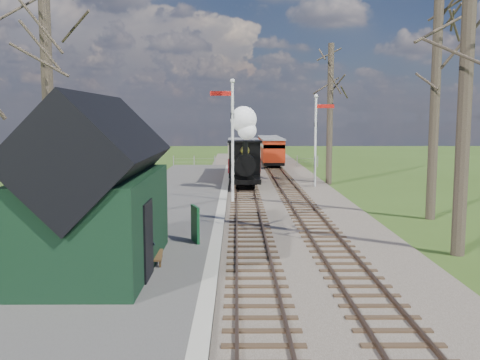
# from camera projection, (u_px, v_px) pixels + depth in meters

# --- Properties ---
(ground) EXTENTS (140.00, 140.00, 0.00)m
(ground) POSITION_uv_depth(u_px,v_px,m) (261.00, 331.00, 10.93)
(ground) COLOR #354F18
(ground) RESTS_ON ground
(distant_hills) EXTENTS (114.40, 48.00, 22.02)m
(distant_hills) POSITION_uv_depth(u_px,v_px,m) (250.00, 261.00, 76.77)
(distant_hills) COLOR #385B23
(distant_hills) RESTS_ON ground
(ballast_bed) EXTENTS (8.00, 60.00, 0.10)m
(ballast_bed) POSITION_uv_depth(u_px,v_px,m) (266.00, 187.00, 32.78)
(ballast_bed) COLOR brown
(ballast_bed) RESTS_ON ground
(track_near) EXTENTS (1.60, 60.00, 0.15)m
(track_near) POSITION_uv_depth(u_px,v_px,m) (245.00, 187.00, 32.76)
(track_near) COLOR brown
(track_near) RESTS_ON ground
(track_far) EXTENTS (1.60, 60.00, 0.15)m
(track_far) POSITION_uv_depth(u_px,v_px,m) (287.00, 187.00, 32.78)
(track_far) COLOR brown
(track_far) RESTS_ON ground
(platform) EXTENTS (5.00, 44.00, 0.20)m
(platform) POSITION_uv_depth(u_px,v_px,m) (172.00, 209.00, 24.79)
(platform) COLOR #474442
(platform) RESTS_ON ground
(coping_strip) EXTENTS (0.40, 44.00, 0.21)m
(coping_strip) POSITION_uv_depth(u_px,v_px,m) (222.00, 209.00, 24.81)
(coping_strip) COLOR #B2AD9E
(coping_strip) RESTS_ON ground
(station_shed) EXTENTS (3.25, 6.30, 4.78)m
(station_shed) POSITION_uv_depth(u_px,v_px,m) (98.00, 194.00, 14.60)
(station_shed) COLOR black
(station_shed) RESTS_ON platform
(semaphore_near) EXTENTS (1.22, 0.24, 6.22)m
(semaphore_near) POSITION_uv_depth(u_px,v_px,m) (231.00, 132.00, 26.39)
(semaphore_near) COLOR silver
(semaphore_near) RESTS_ON ground
(semaphore_far) EXTENTS (1.22, 0.24, 5.72)m
(semaphore_far) POSITION_uv_depth(u_px,v_px,m) (317.00, 134.00, 32.41)
(semaphore_far) COLOR silver
(semaphore_far) RESTS_ON ground
(bare_trees) EXTENTS (15.51, 22.39, 12.00)m
(bare_trees) POSITION_uv_depth(u_px,v_px,m) (285.00, 94.00, 20.36)
(bare_trees) COLOR #382D23
(bare_trees) RESTS_ON ground
(fence_line) EXTENTS (12.60, 0.08, 1.00)m
(fence_line) POSITION_uv_depth(u_px,v_px,m) (246.00, 161.00, 46.62)
(fence_line) COLOR slate
(fence_line) RESTS_ON ground
(locomotive) EXTENTS (1.91, 4.45, 4.77)m
(locomotive) POSITION_uv_depth(u_px,v_px,m) (245.00, 153.00, 32.02)
(locomotive) COLOR black
(locomotive) RESTS_ON ground
(coach) EXTENTS (2.22, 7.63, 2.34)m
(coach) POSITION_uv_depth(u_px,v_px,m) (244.00, 156.00, 38.12)
(coach) COLOR black
(coach) RESTS_ON ground
(red_carriage_a) EXTENTS (1.92, 4.75, 2.02)m
(red_carriage_a) POSITION_uv_depth(u_px,v_px,m) (272.00, 151.00, 46.03)
(red_carriage_a) COLOR black
(red_carriage_a) RESTS_ON ground
(red_carriage_b) EXTENTS (1.92, 4.75, 2.02)m
(red_carriage_b) POSITION_uv_depth(u_px,v_px,m) (269.00, 148.00, 51.50)
(red_carriage_b) COLOR black
(red_carriage_b) RESTS_ON ground
(sign_board) EXTENTS (0.35, 0.81, 1.22)m
(sign_board) POSITION_uv_depth(u_px,v_px,m) (195.00, 224.00, 17.77)
(sign_board) COLOR #0E431F
(sign_board) RESTS_ON platform
(bench) EXTENTS (0.49, 1.29, 0.72)m
(bench) POSITION_uv_depth(u_px,v_px,m) (153.00, 251.00, 15.31)
(bench) COLOR #4B321A
(bench) RESTS_ON platform
(person) EXTENTS (0.38, 0.53, 1.35)m
(person) POSITION_uv_depth(u_px,v_px,m) (149.00, 248.00, 14.29)
(person) COLOR black
(person) RESTS_ON platform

